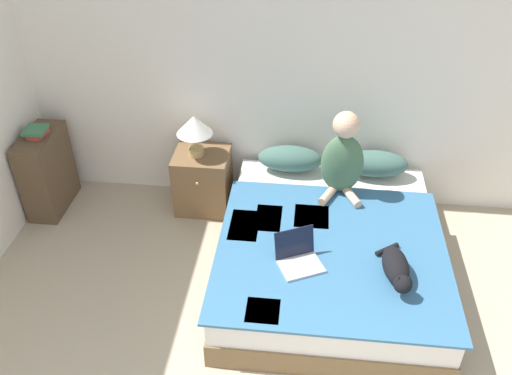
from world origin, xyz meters
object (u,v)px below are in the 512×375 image
at_px(pillow_far, 375,164).
at_px(laptop_open, 299,258).
at_px(bed, 329,254).
at_px(pillow_near, 290,159).
at_px(table_lamp, 194,127).
at_px(bookshelf, 47,172).
at_px(book_stack_top, 36,132).
at_px(nightstand, 203,181).
at_px(person_sitting, 343,158).
at_px(cat_tabby, 396,268).

xyz_separation_m(pillow_far, laptop_open, (-0.62, -1.22, -0.06)).
bearing_deg(laptop_open, bed, 30.90).
height_order(bed, pillow_near, pillow_near).
relative_size(table_lamp, bookshelf, 0.51).
distance_m(bed, bookshelf, 2.68).
height_order(laptop_open, bookshelf, bookshelf).
xyz_separation_m(bed, laptop_open, (-0.24, -0.37, 0.27)).
height_order(pillow_near, pillow_far, same).
bearing_deg(book_stack_top, bookshelf, 107.50).
height_order(laptop_open, book_stack_top, book_stack_top).
bearing_deg(nightstand, person_sitting, -10.41).
distance_m(pillow_near, cat_tabby, 1.53).
relative_size(laptop_open, book_stack_top, 1.85).
height_order(bed, table_lamp, table_lamp).
xyz_separation_m(pillow_near, table_lamp, (-0.84, -0.08, 0.32)).
xyz_separation_m(person_sitting, book_stack_top, (-2.66, 0.08, 0.03)).
bearing_deg(bookshelf, bed, -13.94).
xyz_separation_m(cat_tabby, bookshelf, (-3.04, 1.09, -0.14)).
height_order(person_sitting, bookshelf, person_sitting).
distance_m(laptop_open, book_stack_top, 2.58).
bearing_deg(person_sitting, table_lamp, 170.53).
bearing_deg(person_sitting, bookshelf, 178.28).
relative_size(person_sitting, book_stack_top, 3.56).
bearing_deg(pillow_far, person_sitting, -136.93).
xyz_separation_m(person_sitting, laptop_open, (-0.31, -0.93, -0.29)).
bearing_deg(bed, bookshelf, 166.06).
bearing_deg(table_lamp, pillow_far, 2.72).
distance_m(pillow_near, table_lamp, 0.90).
bearing_deg(person_sitting, book_stack_top, 178.31).
bearing_deg(pillow_near, bookshelf, -174.62).
distance_m(pillow_near, person_sitting, 0.57).
xyz_separation_m(bed, person_sitting, (0.07, 0.56, 0.56)).
height_order(bed, cat_tabby, cat_tabby).
bearing_deg(pillow_near, nightstand, -175.62).
relative_size(pillow_near, book_stack_top, 2.76).
relative_size(bed, laptop_open, 5.20).
height_order(pillow_near, cat_tabby, pillow_near).
distance_m(pillow_far, laptop_open, 1.37).
relative_size(pillow_far, person_sitting, 0.78).
bearing_deg(table_lamp, pillow_near, 5.15).
height_order(pillow_near, table_lamp, table_lamp).
height_order(person_sitting, cat_tabby, person_sitting).
bearing_deg(nightstand, table_lamp, -159.78).
distance_m(pillow_near, book_stack_top, 2.25).
distance_m(person_sitting, cat_tabby, 1.10).
bearing_deg(bookshelf, cat_tabby, -19.72).
xyz_separation_m(pillow_near, pillow_far, (0.75, 0.00, 0.00)).
distance_m(pillow_near, laptop_open, 1.23).
bearing_deg(pillow_far, cat_tabby, -87.28).
xyz_separation_m(cat_tabby, nightstand, (-1.61, 1.24, -0.24)).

